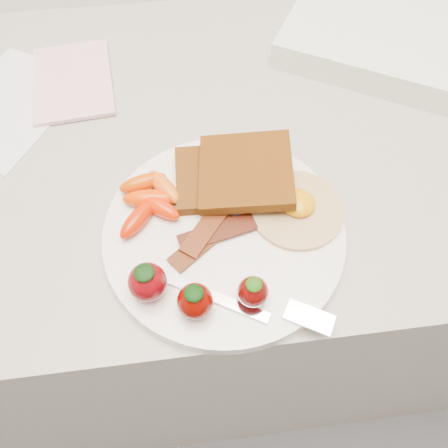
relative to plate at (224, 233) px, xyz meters
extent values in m
cube|color=gray|center=(0.01, 0.17, -0.46)|extent=(2.00, 0.60, 0.90)
cylinder|color=white|center=(0.00, 0.00, 0.00)|extent=(0.27, 0.27, 0.02)
cube|color=#3D230A|center=(0.00, 0.07, 0.02)|extent=(0.09, 0.09, 0.01)
cube|color=#361C06|center=(0.03, 0.06, 0.03)|extent=(0.12, 0.12, 0.03)
cylinder|color=#C8B596|center=(0.08, 0.01, 0.01)|extent=(0.14, 0.14, 0.01)
ellipsoid|color=orange|center=(0.09, 0.02, 0.02)|extent=(0.05, 0.05, 0.02)
cube|color=#4D1C0A|center=(-0.02, -0.01, 0.01)|extent=(0.08, 0.07, 0.00)
cube|color=black|center=(-0.01, -0.01, 0.01)|extent=(0.09, 0.04, 0.00)
cube|color=#501408|center=(-0.02, 0.00, 0.02)|extent=(0.07, 0.08, 0.00)
ellipsoid|color=#E53600|center=(-0.08, 0.04, 0.02)|extent=(0.06, 0.03, 0.02)
ellipsoid|color=red|center=(-0.07, 0.03, 0.02)|extent=(0.06, 0.05, 0.02)
ellipsoid|color=red|center=(-0.09, 0.02, 0.02)|extent=(0.05, 0.06, 0.02)
ellipsoid|color=orange|center=(-0.06, 0.06, 0.02)|extent=(0.05, 0.06, 0.02)
ellipsoid|color=#CD4100|center=(-0.09, 0.07, 0.02)|extent=(0.06, 0.03, 0.02)
ellipsoid|color=#660309|center=(-0.08, -0.06, 0.03)|extent=(0.04, 0.04, 0.04)
ellipsoid|color=black|center=(-0.08, -0.06, 0.05)|extent=(0.02, 0.02, 0.01)
ellipsoid|color=#590400|center=(-0.04, -0.09, 0.03)|extent=(0.04, 0.04, 0.04)
ellipsoid|color=black|center=(-0.04, -0.09, 0.05)|extent=(0.02, 0.02, 0.01)
ellipsoid|color=#4B0404|center=(0.02, -0.09, 0.03)|extent=(0.03, 0.03, 0.03)
ellipsoid|color=#1B4B09|center=(0.02, -0.09, 0.04)|extent=(0.02, 0.02, 0.01)
cube|color=silver|center=(-0.02, -0.08, 0.01)|extent=(0.11, 0.07, 0.00)
cube|color=silver|center=(0.07, -0.11, 0.01)|extent=(0.05, 0.04, 0.00)
cube|color=white|center=(-0.27, 0.25, -0.01)|extent=(0.24, 0.25, 0.00)
cube|color=#EBB3C4|center=(-0.19, 0.28, 0.00)|extent=(0.12, 0.17, 0.01)
cube|color=white|center=(0.28, 0.31, 0.01)|extent=(0.35, 0.33, 0.04)
camera|label=1|loc=(-0.03, -0.25, 0.43)|focal=35.00mm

